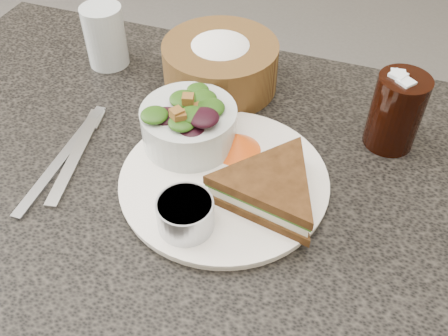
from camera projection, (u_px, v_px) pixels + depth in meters
dining_table at (192, 314)px, 0.94m from camera, size 1.00×0.70×0.75m
dinner_plate at (224, 181)px, 0.66m from camera, size 0.27×0.27×0.01m
sandwich at (271, 189)px, 0.61m from camera, size 0.19×0.19×0.04m
salad_bowl at (189, 120)px, 0.68m from camera, size 0.17×0.17×0.08m
dressing_ramekin at (185, 214)px, 0.59m from camera, size 0.09×0.09×0.04m
orange_wedge at (237, 142)px, 0.68m from camera, size 0.09×0.09×0.03m
fork at (74, 159)px, 0.69m from camera, size 0.05×0.17×0.00m
knife at (63, 157)px, 0.70m from camera, size 0.02×0.23×0.00m
bread_basket at (220, 58)px, 0.78m from camera, size 0.22×0.22×0.10m
cola_glass at (397, 108)px, 0.68m from camera, size 0.09×0.09×0.12m
water_glass at (105, 36)px, 0.83m from camera, size 0.08×0.08×0.10m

